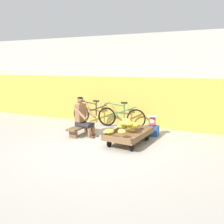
# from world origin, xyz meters

# --- Properties ---
(ground_plane) EXTENTS (80.00, 80.00, 0.00)m
(ground_plane) POSITION_xyz_m (0.00, 0.00, 0.00)
(ground_plane) COLOR #A39E93
(back_wall) EXTENTS (16.00, 0.30, 3.04)m
(back_wall) POSITION_xyz_m (0.00, 2.87, 1.52)
(back_wall) COLOR gold
(back_wall) RESTS_ON ground
(banana_cart) EXTENTS (0.97, 1.51, 0.36)m
(banana_cart) POSITION_xyz_m (0.56, 0.82, 0.24)
(banana_cart) COLOR brown
(banana_cart) RESTS_ON ground
(banana_pile) EXTENTS (0.66, 1.20, 0.26)m
(banana_pile) POSITION_xyz_m (0.46, 0.82, 0.47)
(banana_pile) COLOR yellow
(banana_pile) RESTS_ON banana_cart
(low_bench) EXTENTS (0.35, 1.11, 0.27)m
(low_bench) POSITION_xyz_m (-1.06, 1.04, 0.20)
(low_bench) COLOR brown
(low_bench) RESTS_ON ground
(vendor_seated) EXTENTS (0.72, 0.55, 1.14)m
(vendor_seated) POSITION_xyz_m (-0.97, 1.02, 0.57)
(vendor_seated) COLOR brown
(vendor_seated) RESTS_ON ground
(plastic_crate) EXTENTS (0.36, 0.28, 0.30)m
(plastic_crate) POSITION_xyz_m (0.91, 1.81, 0.15)
(plastic_crate) COLOR #234CA8
(plastic_crate) RESTS_ON ground
(weighing_scale) EXTENTS (0.30, 0.30, 0.29)m
(weighing_scale) POSITION_xyz_m (0.91, 1.81, 0.45)
(weighing_scale) COLOR #28282D
(weighing_scale) RESTS_ON plastic_crate
(bicycle_near_left) EXTENTS (1.66, 0.48, 0.86)m
(bicycle_near_left) POSITION_xyz_m (-1.36, 2.38, 0.35)
(bicycle_near_left) COLOR black
(bicycle_near_left) RESTS_ON ground
(bicycle_far_left) EXTENTS (1.66, 0.48, 0.86)m
(bicycle_far_left) POSITION_xyz_m (-0.32, 2.39, 0.35)
(bicycle_far_left) COLOR black
(bicycle_far_left) RESTS_ON ground
(shopping_bag) EXTENTS (0.18, 0.12, 0.24)m
(shopping_bag) POSITION_xyz_m (0.78, 1.39, 0.12)
(shopping_bag) COLOR green
(shopping_bag) RESTS_ON ground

